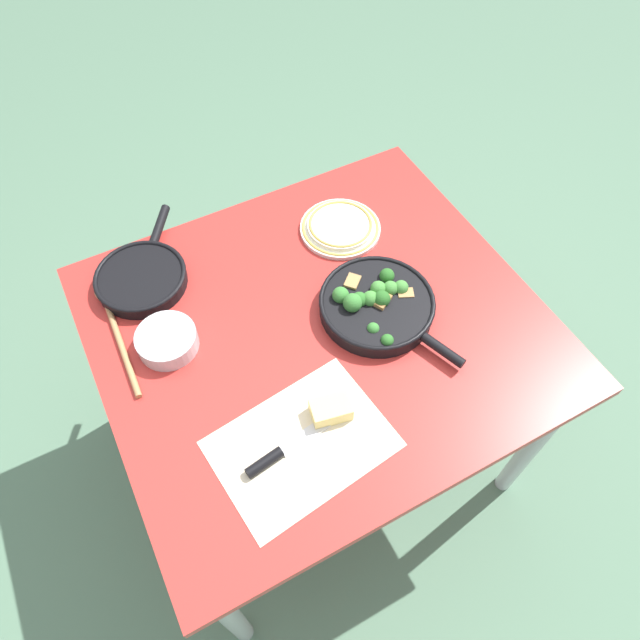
% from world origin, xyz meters
% --- Properties ---
extents(ground_plane, '(14.00, 14.00, 0.00)m').
position_xyz_m(ground_plane, '(0.00, 0.00, 0.00)').
color(ground_plane, '#51755B').
extents(dining_table_red, '(1.06, 0.96, 0.73)m').
position_xyz_m(dining_table_red, '(0.00, 0.00, 0.65)').
color(dining_table_red, '#B72D28').
rests_on(dining_table_red, ground_plane).
extents(skillet_broccoli, '(0.29, 0.39, 0.08)m').
position_xyz_m(skillet_broccoli, '(-0.14, 0.03, 0.76)').
color(skillet_broccoli, black).
rests_on(skillet_broccoli, dining_table_red).
extents(skillet_eggs, '(0.27, 0.34, 0.04)m').
position_xyz_m(skillet_eggs, '(0.34, -0.33, 0.75)').
color(skillet_eggs, black).
rests_on(skillet_eggs, dining_table_red).
extents(wooden_spoon, '(0.04, 0.36, 0.02)m').
position_xyz_m(wooden_spoon, '(0.45, -0.24, 0.74)').
color(wooden_spoon, '#A87A4C').
rests_on(wooden_spoon, dining_table_red).
extents(parchment_sheet, '(0.40, 0.30, 0.00)m').
position_xyz_m(parchment_sheet, '(0.18, 0.25, 0.73)').
color(parchment_sheet, beige).
rests_on(parchment_sheet, dining_table_red).
extents(grater_knife, '(0.25, 0.06, 0.02)m').
position_xyz_m(grater_knife, '(0.23, 0.25, 0.74)').
color(grater_knife, silver).
rests_on(grater_knife, dining_table_red).
extents(cheese_block, '(0.10, 0.07, 0.04)m').
position_xyz_m(cheese_block, '(0.09, 0.22, 0.75)').
color(cheese_block, '#EFD67A').
rests_on(cheese_block, dining_table_red).
extents(dinner_plate_stack, '(0.22, 0.22, 0.03)m').
position_xyz_m(dinner_plate_stack, '(-0.20, -0.25, 0.74)').
color(dinner_plate_stack, silver).
rests_on(dinner_plate_stack, dining_table_red).
extents(prep_bowl_steel, '(0.14, 0.14, 0.05)m').
position_xyz_m(prep_bowl_steel, '(0.35, -0.12, 0.75)').
color(prep_bowl_steel, '#B7B7BC').
rests_on(prep_bowl_steel, dining_table_red).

